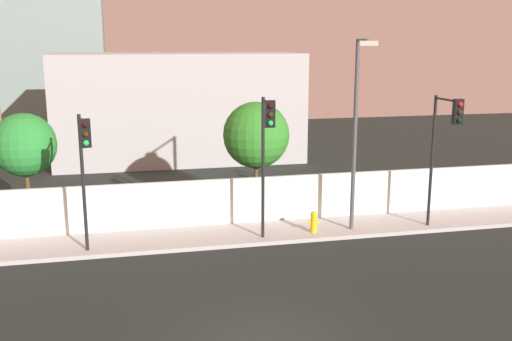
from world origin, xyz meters
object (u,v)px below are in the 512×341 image
Objects in this scene: traffic_light_right at (445,135)px; street_lamp_curbside at (357,120)px; traffic_light_center at (84,156)px; traffic_light_left at (266,140)px; roadside_tree_leftmost at (24,145)px; fire_hydrant at (314,221)px; roadside_tree_midleft at (256,135)px.

street_lamp_curbside reaches higher than traffic_light_right.
traffic_light_center is 0.66× the size of street_lamp_curbside.
roadside_tree_leftmost is (-8.53, 4.05, -0.55)m from traffic_light_left.
fire_hydrant is at bearing 169.01° from traffic_light_right.
traffic_light_center is 4.79m from roadside_tree_leftmost.
roadside_tree_leftmost is at bearing 164.57° from traffic_light_right.
traffic_light_center is at bearing -179.53° from traffic_light_left.
roadside_tree_midleft is at bearing 82.39° from traffic_light_left.
street_lamp_curbside is at bearing 3.55° from traffic_light_center.
traffic_light_left is 3.94m from fire_hydrant.
traffic_light_left is 4.12m from roadside_tree_midleft.
street_lamp_curbside is 8.65× the size of fire_hydrant.
fire_hydrant is at bearing 5.69° from traffic_light_center.
street_lamp_curbside reaches higher than fire_hydrant.
roadside_tree_leftmost is 9.08m from roadside_tree_midleft.
traffic_light_right is at bearing -0.46° from traffic_light_center.
traffic_light_left reaches higher than traffic_light_center.
roadside_tree_leftmost is (-10.56, 3.30, 2.74)m from fire_hydrant.
roadside_tree_leftmost is at bearing 121.01° from traffic_light_center.
traffic_light_center is 1.03× the size of roadside_tree_leftmost.
traffic_light_center reaches higher than roadside_tree_leftmost.
traffic_light_right reaches higher than fire_hydrant.
roadside_tree_midleft is at bearing 31.83° from traffic_light_center.
traffic_light_right is 15.81m from roadside_tree_leftmost.
fire_hydrant is (-1.49, 0.21, -3.79)m from street_lamp_curbside.
roadside_tree_leftmost is at bearing 154.60° from traffic_light_left.
street_lamp_curbside is 4.08m from fire_hydrant.
traffic_light_left is 6.08m from traffic_light_center.
roadside_tree_leftmost is at bearing 162.66° from fire_hydrant.
traffic_light_right is at bearing -12.32° from street_lamp_curbside.
street_lamp_curbside reaches higher than roadside_tree_leftmost.
traffic_light_left is 1.08× the size of roadside_tree_midleft.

